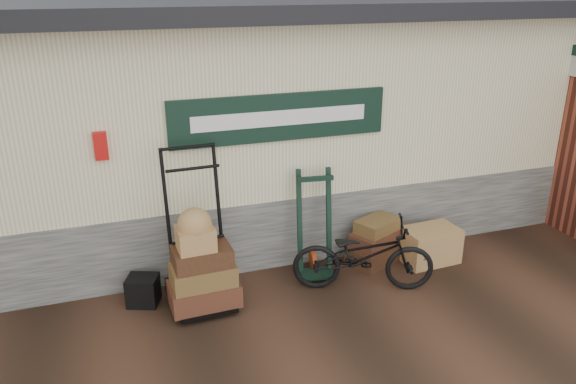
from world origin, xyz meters
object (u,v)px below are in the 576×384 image
object	(u,v)px
green_barrow	(315,224)
wicker_hamper	(430,245)
suitcase_stack	(375,241)
black_trunk	(143,290)
bicycle	(363,252)
porter_trolley	(197,228)

from	to	relation	value
green_barrow	wicker_hamper	size ratio (longest dim) A/B	1.89
suitcase_stack	black_trunk	bearing A→B (deg)	-179.09
wicker_hamper	bicycle	bearing A→B (deg)	-163.36
bicycle	green_barrow	bearing A→B (deg)	55.93
green_barrow	black_trunk	xyz separation A→B (m)	(-2.09, -0.05, -0.50)
black_trunk	suitcase_stack	bearing A→B (deg)	0.91
wicker_hamper	black_trunk	xyz separation A→B (m)	(-3.62, 0.16, -0.06)
suitcase_stack	porter_trolley	bearing A→B (deg)	-175.22
green_barrow	bicycle	world-z (taller)	green_barrow
wicker_hamper	porter_trolley	bearing A→B (deg)	179.79
porter_trolley	black_trunk	bearing A→B (deg)	164.79
porter_trolley	wicker_hamper	xyz separation A→B (m)	(2.99, -0.01, -0.68)
wicker_hamper	black_trunk	distance (m)	3.62
green_barrow	black_trunk	distance (m)	2.15
green_barrow	black_trunk	world-z (taller)	green_barrow
porter_trolley	suitcase_stack	xyz separation A→B (m)	(2.30, 0.19, -0.61)
porter_trolley	wicker_hamper	bearing A→B (deg)	-2.20
green_barrow	wicker_hamper	bearing A→B (deg)	-0.41
green_barrow	suitcase_stack	xyz separation A→B (m)	(0.83, -0.00, -0.36)
porter_trolley	bicycle	distance (m)	1.94
green_barrow	bicycle	bearing A→B (deg)	-47.05
suitcase_stack	black_trunk	distance (m)	2.93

